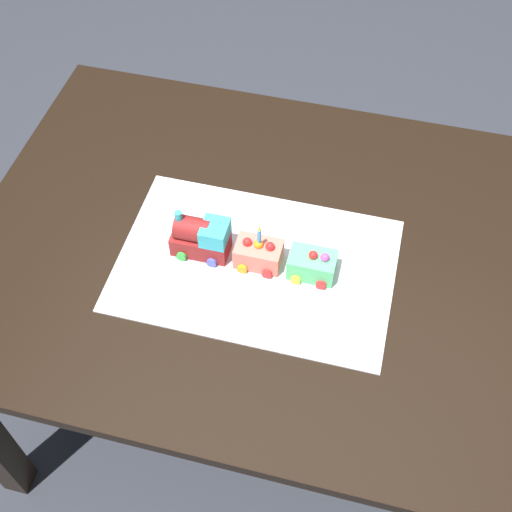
{
  "coord_description": "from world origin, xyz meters",
  "views": [
    {
      "loc": [
        0.17,
        -0.9,
        1.93
      ],
      "look_at": [
        -0.04,
        -0.06,
        0.77
      ],
      "focal_mm": 47.02,
      "sensor_mm": 36.0,
      "label": 1
    }
  ],
  "objects_px": {
    "dining_table": "(279,276)",
    "birthday_candle": "(259,234)",
    "cake_car_flatbed_coral": "(259,254)",
    "cake_car_gondola_mint_green": "(312,265)",
    "cake_locomotive": "(201,237)"
  },
  "relations": [
    {
      "from": "cake_locomotive",
      "to": "birthday_candle",
      "type": "xyz_separation_m",
      "value": [
        0.13,
        0.0,
        0.05
      ]
    },
    {
      "from": "cake_locomotive",
      "to": "cake_car_gondola_mint_green",
      "type": "bearing_deg",
      "value": -0.0
    },
    {
      "from": "cake_car_flatbed_coral",
      "to": "birthday_candle",
      "type": "bearing_deg",
      "value": 0.0
    },
    {
      "from": "cake_locomotive",
      "to": "cake_car_gondola_mint_green",
      "type": "height_order",
      "value": "cake_locomotive"
    },
    {
      "from": "cake_car_flatbed_coral",
      "to": "birthday_candle",
      "type": "relative_size",
      "value": 2.01
    },
    {
      "from": "cake_car_gondola_mint_green",
      "to": "birthday_candle",
      "type": "distance_m",
      "value": 0.14
    },
    {
      "from": "dining_table",
      "to": "cake_car_gondola_mint_green",
      "type": "relative_size",
      "value": 14.0
    },
    {
      "from": "cake_car_gondola_mint_green",
      "to": "birthday_candle",
      "type": "xyz_separation_m",
      "value": [
        -0.12,
        0.0,
        0.07
      ]
    },
    {
      "from": "cake_car_flatbed_coral",
      "to": "birthday_candle",
      "type": "distance_m",
      "value": 0.07
    },
    {
      "from": "dining_table",
      "to": "cake_car_flatbed_coral",
      "type": "xyz_separation_m",
      "value": [
        -0.04,
        -0.05,
        0.14
      ]
    },
    {
      "from": "dining_table",
      "to": "cake_car_flatbed_coral",
      "type": "relative_size",
      "value": 14.0
    },
    {
      "from": "dining_table",
      "to": "cake_car_gondola_mint_green",
      "type": "distance_m",
      "value": 0.17
    },
    {
      "from": "cake_car_flatbed_coral",
      "to": "cake_locomotive",
      "type": "bearing_deg",
      "value": 180.0
    },
    {
      "from": "cake_car_gondola_mint_green",
      "to": "birthday_candle",
      "type": "bearing_deg",
      "value": 180.0
    },
    {
      "from": "dining_table",
      "to": "birthday_candle",
      "type": "distance_m",
      "value": 0.22
    }
  ]
}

